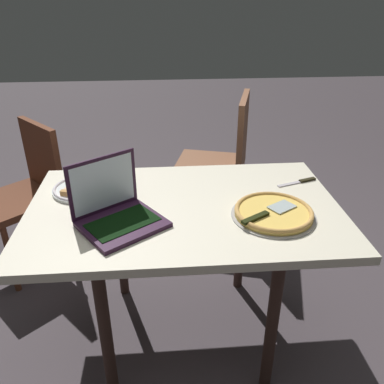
{
  "coord_description": "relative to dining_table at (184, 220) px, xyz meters",
  "views": [
    {
      "loc": [
        0.08,
        1.45,
        1.56
      ],
      "look_at": [
        -0.03,
        -0.02,
        0.79
      ],
      "focal_mm": 37.04,
      "sensor_mm": 36.0,
      "label": 1
    }
  ],
  "objects": [
    {
      "name": "ground_plane",
      "position": [
        0.0,
        0.0,
        -0.66
      ],
      "size": [
        12.0,
        12.0,
        0.0
      ],
      "primitive_type": "plane",
      "color": "#423A3E"
    },
    {
      "name": "dining_table",
      "position": [
        0.0,
        0.0,
        0.0
      ],
      "size": [
        1.31,
        0.81,
        0.74
      ],
      "color": "beige",
      "rests_on": "ground_plane"
    },
    {
      "name": "laptop",
      "position": [
        0.27,
        0.11,
        0.12
      ],
      "size": [
        0.39,
        0.38,
        0.25
      ],
      "color": "#291228",
      "rests_on": "dining_table"
    },
    {
      "name": "pizza_plate",
      "position": [
        0.45,
        -0.17,
        0.09
      ],
      "size": [
        0.27,
        0.27,
        0.04
      ],
      "color": "silver",
      "rests_on": "dining_table"
    },
    {
      "name": "pizza_tray",
      "position": [
        -0.35,
        0.11,
        0.09
      ],
      "size": [
        0.34,
        0.34,
        0.04
      ],
      "color": "#9D9B9C",
      "rests_on": "dining_table"
    },
    {
      "name": "table_knife",
      "position": [
        -0.56,
        -0.18,
        0.08
      ],
      "size": [
        0.2,
        0.08,
        0.01
      ],
      "color": "#C0B6BE",
      "rests_on": "dining_table"
    },
    {
      "name": "chair_near",
      "position": [
        -0.32,
        -0.98,
        -0.12
      ],
      "size": [
        0.56,
        0.56,
        0.95
      ],
      "color": "brown",
      "rests_on": "ground_plane"
    },
    {
      "name": "chair_far",
      "position": [
        0.87,
        -0.69,
        -0.16
      ],
      "size": [
        0.57,
        0.57,
        0.87
      ],
      "color": "brown",
      "rests_on": "ground_plane"
    }
  ]
}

